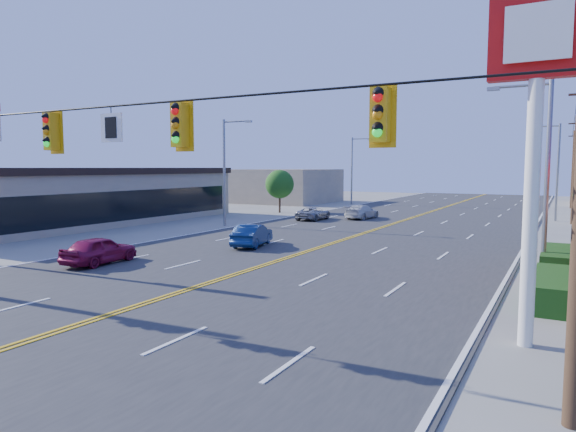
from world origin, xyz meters
The scene contains 17 objects.
ground centered at (0.00, 0.00, 0.00)m, with size 160.00×160.00×0.00m, color gray.
road centered at (0.00, 20.00, 0.03)m, with size 20.00×120.00×0.06m, color #2D2D30.
signal_span centered at (-0.12, 0.00, 4.89)m, with size 24.32×0.34×9.00m.
kfc_pylon centered at (11.00, 4.00, 6.04)m, with size 2.20×0.36×8.50m.
strip_mall centered at (-22.00, 18.00, 2.25)m, with size 10.40×26.40×4.40m.
streetlight_se centered at (10.79, 14.00, 4.51)m, with size 2.55×0.25×8.00m.
streetlight_ne centered at (10.79, 38.00, 4.51)m, with size 2.55×0.25×8.00m.
streetlight_sw centered at (-10.79, 22.00, 4.51)m, with size 2.55×0.25×8.00m.
streetlight_nw centered at (-10.79, 48.00, 4.51)m, with size 2.55×0.25×8.00m.
utility_pole_mid centered at (12.20, 36.00, 4.20)m, with size 0.28×0.28×8.40m, color #47301E.
utility_pole_far centered at (12.20, 54.00, 4.20)m, with size 0.28×0.28×8.40m, color #47301E.
tree_west centered at (-13.00, 34.00, 2.79)m, with size 2.80×2.80×4.20m.
bld_west_far centered at (-20.00, 48.00, 2.10)m, with size 11.00×12.00×4.20m, color tan.
car_magenta centered at (-6.78, 6.40, 0.63)m, with size 1.49×3.69×1.26m, color maroon.
car_blue centered at (-3.52, 14.16, 0.61)m, with size 1.30×3.72×1.23m, color navy.
car_white centered at (-3.60, 31.68, 0.59)m, with size 1.66×4.07×1.18m, color silver.
car_silver centered at (-6.82, 28.82, 0.54)m, with size 1.78×3.85×1.07m, color gray.
Camera 1 is at (11.75, -9.70, 4.41)m, focal length 32.00 mm.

